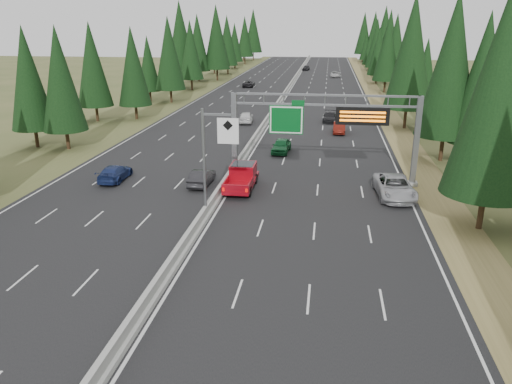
% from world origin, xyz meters
% --- Properties ---
extents(road, '(32.00, 260.00, 0.08)m').
position_xyz_m(road, '(0.00, 80.00, 0.04)').
color(road, black).
rests_on(road, ground).
extents(shoulder_right, '(3.60, 260.00, 0.06)m').
position_xyz_m(shoulder_right, '(17.80, 80.00, 0.03)').
color(shoulder_right, olive).
rests_on(shoulder_right, ground).
extents(shoulder_left, '(3.60, 260.00, 0.06)m').
position_xyz_m(shoulder_left, '(-17.80, 80.00, 0.03)').
color(shoulder_left, '#435025').
rests_on(shoulder_left, ground).
extents(median_barrier, '(0.70, 260.00, 0.85)m').
position_xyz_m(median_barrier, '(0.00, 80.00, 0.41)').
color(median_barrier, gray).
rests_on(median_barrier, road).
extents(sign_gantry, '(16.75, 0.98, 7.80)m').
position_xyz_m(sign_gantry, '(8.92, 34.88, 5.27)').
color(sign_gantry, slate).
rests_on(sign_gantry, road).
extents(hov_sign_pole, '(2.80, 0.50, 8.00)m').
position_xyz_m(hov_sign_pole, '(0.58, 24.97, 4.72)').
color(hov_sign_pole, slate).
rests_on(hov_sign_pole, road).
extents(tree_row_right, '(11.96, 237.51, 18.67)m').
position_xyz_m(tree_row_right, '(22.00, 71.32, 9.26)').
color(tree_row_right, black).
rests_on(tree_row_right, ground).
extents(tree_row_left, '(12.16, 239.94, 18.83)m').
position_xyz_m(tree_row_left, '(-21.83, 76.68, 8.86)').
color(tree_row_left, black).
rests_on(tree_row_left, ground).
extents(silver_minivan, '(3.34, 6.39, 1.72)m').
position_xyz_m(silver_minivan, '(14.24, 31.57, 0.94)').
color(silver_minivan, '#A5A6A9').
rests_on(silver_minivan, road).
extents(red_pickup, '(2.20, 6.17, 2.01)m').
position_xyz_m(red_pickup, '(1.50, 32.26, 1.19)').
color(red_pickup, black).
rests_on(red_pickup, road).
extents(car_ahead_green, '(2.10, 4.53, 1.50)m').
position_xyz_m(car_ahead_green, '(3.68, 45.08, 0.83)').
color(car_ahead_green, '#176431').
rests_on(car_ahead_green, road).
extents(car_ahead_dkred, '(1.62, 4.34, 1.42)m').
position_xyz_m(car_ahead_dkred, '(10.17, 56.34, 0.79)').
color(car_ahead_dkred, '#60150D').
rests_on(car_ahead_dkred, road).
extents(car_ahead_dkgrey, '(2.05, 4.74, 1.36)m').
position_xyz_m(car_ahead_dkgrey, '(8.90, 64.19, 0.76)').
color(car_ahead_dkgrey, black).
rests_on(car_ahead_dkgrey, road).
extents(car_ahead_white, '(2.47, 5.21, 1.44)m').
position_xyz_m(car_ahead_white, '(10.14, 127.76, 0.80)').
color(car_ahead_white, silver).
rests_on(car_ahead_white, road).
extents(car_ahead_far, '(2.19, 4.63, 1.53)m').
position_xyz_m(car_ahead_far, '(1.61, 146.94, 0.84)').
color(car_ahead_far, black).
rests_on(car_ahead_far, road).
extents(car_onc_near, '(1.62, 4.35, 1.42)m').
position_xyz_m(car_onc_near, '(-2.16, 32.40, 0.79)').
color(car_onc_near, black).
rests_on(car_onc_near, road).
extents(car_onc_blue, '(2.13, 4.89, 1.40)m').
position_xyz_m(car_onc_blue, '(-10.28, 32.66, 0.78)').
color(car_onc_blue, navy).
rests_on(car_onc_blue, road).
extents(car_onc_white, '(2.28, 4.85, 1.61)m').
position_xyz_m(car_onc_white, '(-2.93, 61.62, 0.88)').
color(car_onc_white, silver).
rests_on(car_onc_white, road).
extents(car_onc_far, '(2.44, 5.09, 1.40)m').
position_xyz_m(car_onc_far, '(-9.17, 103.64, 0.78)').
color(car_onc_far, black).
rests_on(car_onc_far, road).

